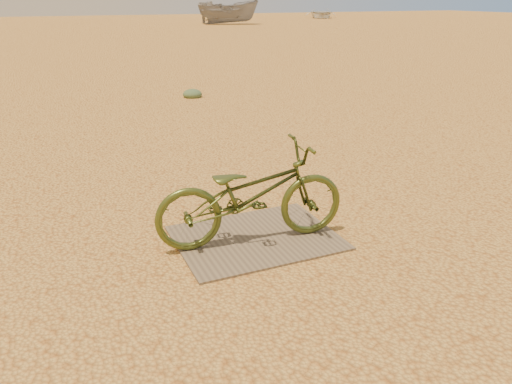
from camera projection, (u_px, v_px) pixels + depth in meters
name	position (u px, v px, depth m)	size (l,w,h in m)	color
ground	(207.00, 232.00, 5.03)	(120.00, 120.00, 0.00)	#DAAB53
plywood_board	(256.00, 238.00, 4.89)	(1.53, 1.18, 0.02)	brown
bicycle	(251.00, 194.00, 4.64)	(0.63, 1.81, 0.95)	#42501E
boat_mid_right	(228.00, 12.00, 40.45)	(1.85, 4.91, 1.90)	gray
boat_far_right	(321.00, 13.00, 51.72)	(3.32, 4.65, 0.96)	silver
kale_b	(193.00, 97.00, 11.68)	(0.44, 0.44, 0.24)	#556A47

